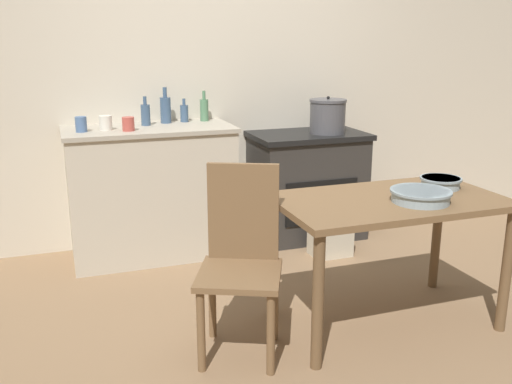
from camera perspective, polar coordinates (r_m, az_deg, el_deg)
The scene contains 17 objects.
ground_plane at distance 3.32m, azimuth 3.19°, elevation -12.62°, with size 14.00×14.00×0.00m, color #896B4C.
wall_back at distance 4.44m, azimuth -4.59°, elevation 11.66°, with size 8.00×0.07×2.55m.
counter_cabinet at distance 4.16m, azimuth -10.38°, elevation -0.00°, with size 1.17×0.58×0.94m.
stove at distance 4.53m, azimuth 5.11°, elevation 0.73°, with size 0.88×0.58×0.83m.
work_table at distance 3.14m, azimuth 13.14°, elevation -2.34°, with size 1.20×0.69×0.72m.
chair at distance 2.85m, azimuth -1.50°, elevation -6.46°, with size 0.53×0.53×0.95m.
flour_sack at distance 4.20m, azimuth 7.46°, elevation -4.27°, with size 0.28×0.20×0.31m, color beige.
stock_pot at distance 4.43m, azimuth 7.18°, elevation 7.53°, with size 0.28×0.28×0.28m.
mixing_bowl_large at distance 3.39m, azimuth 17.98°, elevation 0.97°, with size 0.23×0.23×0.06m.
mixing_bowl_small at distance 3.06m, azimuth 16.15°, elevation -0.31°, with size 0.31×0.31×0.06m.
bottle_far_left at distance 4.23m, azimuth -9.04°, elevation 8.17°, with size 0.08×0.08×0.26m.
bottle_left at distance 4.14m, azimuth -10.99°, elevation 7.64°, with size 0.07×0.07×0.20m.
bottle_mid_left at distance 4.27m, azimuth -7.19°, elevation 7.86°, with size 0.06×0.06×0.17m.
bottle_center_left at distance 4.30m, azimuth -5.20°, elevation 8.23°, with size 0.06×0.06×0.22m.
cup_center at distance 3.95m, azimuth -17.09°, elevation 6.48°, with size 0.07×0.07×0.10m, color #4C6B99.
cup_center_right at distance 3.99m, azimuth -14.80°, elevation 6.70°, with size 0.09×0.09×0.10m, color silver.
cup_mid_right at distance 3.92m, azimuth -12.65°, elevation 6.65°, with size 0.08×0.08×0.09m, color #B74C42.
Camera 1 is at (-1.15, -2.70, 1.55)m, focal length 40.00 mm.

